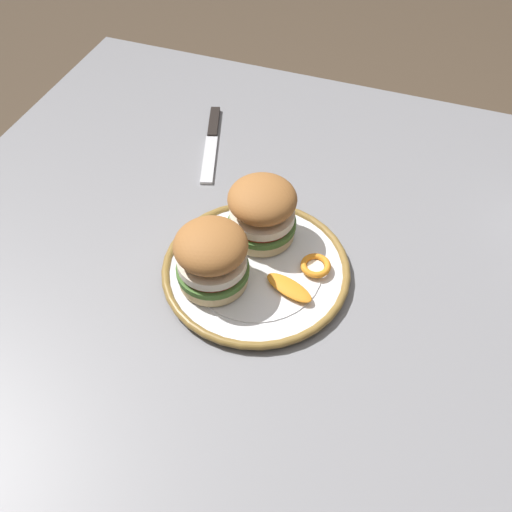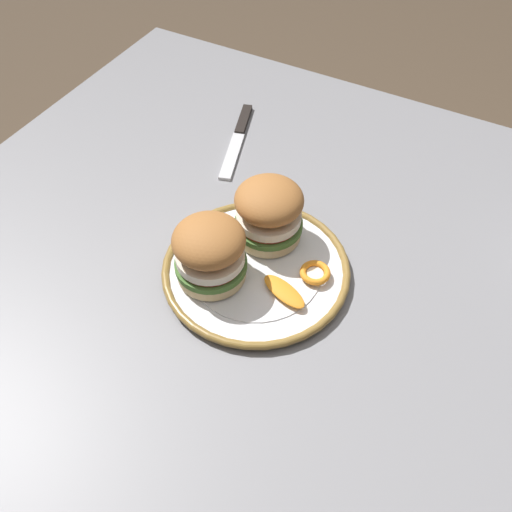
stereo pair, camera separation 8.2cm
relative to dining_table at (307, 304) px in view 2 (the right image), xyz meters
name	(u,v)px [view 2 (the right image)]	position (x,y,z in m)	size (l,w,h in m)	color
ground_plane	(289,453)	(0.00, 0.00, -0.64)	(8.00, 8.00, 0.00)	#4C3D2D
dining_table	(307,304)	(0.00, 0.00, 0.00)	(1.29, 1.01, 0.73)	gray
dinner_plate	(256,269)	(-0.07, -0.05, 0.10)	(0.28, 0.28, 0.02)	white
sandwich_half_left	(210,251)	(-0.12, -0.09, 0.16)	(0.13, 0.13, 0.10)	beige
sandwich_half_right	(269,211)	(-0.08, 0.02, 0.16)	(0.14, 0.14, 0.10)	beige
orange_peel_curled	(315,273)	(0.01, -0.02, 0.11)	(0.05, 0.05, 0.01)	orange
orange_peel_strip_long	(284,291)	(-0.01, -0.07, 0.11)	(0.08, 0.05, 0.01)	orange
table_knife	(239,136)	(-0.26, 0.23, 0.09)	(0.09, 0.22, 0.01)	silver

